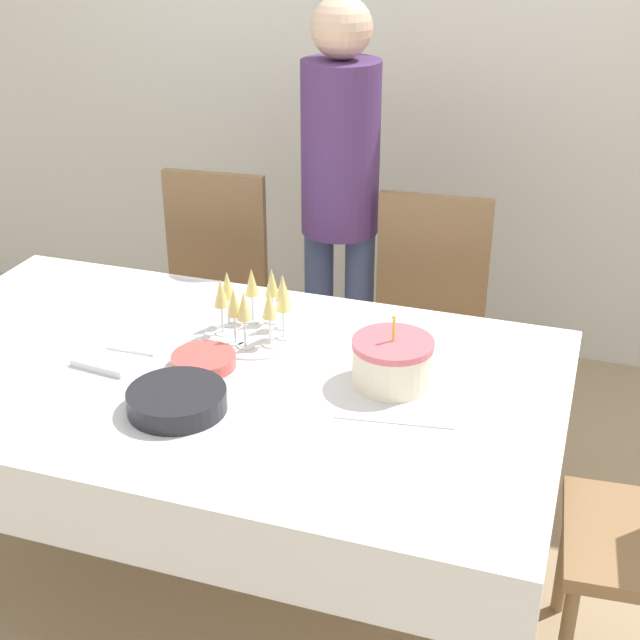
# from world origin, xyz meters

# --- Properties ---
(ground_plane) EXTENTS (12.00, 12.00, 0.00)m
(ground_plane) POSITION_xyz_m (0.00, 0.00, 0.00)
(ground_plane) COLOR tan
(wall_back) EXTENTS (8.00, 0.05, 2.70)m
(wall_back) POSITION_xyz_m (0.00, 1.80, 1.35)
(wall_back) COLOR silver
(wall_back) RESTS_ON ground_plane
(dining_table) EXTENTS (1.91, 1.12, 0.72)m
(dining_table) POSITION_xyz_m (0.00, 0.00, 0.62)
(dining_table) COLOR white
(dining_table) RESTS_ON ground_plane
(dining_chair_far_left) EXTENTS (0.45, 0.45, 0.95)m
(dining_chair_far_left) POSITION_xyz_m (-0.43, 0.88, 0.52)
(dining_chair_far_left) COLOR olive
(dining_chair_far_left) RESTS_ON ground_plane
(dining_chair_far_right) EXTENTS (0.45, 0.45, 0.95)m
(dining_chair_far_right) POSITION_xyz_m (0.42, 0.88, 0.52)
(dining_chair_far_right) COLOR olive
(dining_chair_far_right) RESTS_ON ground_plane
(birthday_cake) EXTENTS (0.22, 0.22, 0.20)m
(birthday_cake) POSITION_xyz_m (0.49, 0.09, 0.78)
(birthday_cake) COLOR beige
(birthday_cake) RESTS_ON dining_table
(champagne_tray) EXTENTS (0.30, 0.30, 0.18)m
(champagne_tray) POSITION_xyz_m (0.04, 0.23, 0.82)
(champagne_tray) COLOR silver
(champagne_tray) RESTS_ON dining_table
(plate_stack_main) EXTENTS (0.25, 0.25, 0.06)m
(plate_stack_main) POSITION_xyz_m (0.01, -0.22, 0.75)
(plate_stack_main) COLOR black
(plate_stack_main) RESTS_ON dining_table
(plate_stack_dessert) EXTENTS (0.18, 0.18, 0.03)m
(plate_stack_dessert) POSITION_xyz_m (-0.03, 0.01, 0.74)
(plate_stack_dessert) COLOR #CC4C47
(plate_stack_dessert) RESTS_ON dining_table
(cake_knife) EXTENTS (0.30, 0.06, 0.00)m
(cake_knife) POSITION_xyz_m (0.54, -0.10, 0.72)
(cake_knife) COLOR silver
(cake_knife) RESTS_ON dining_table
(fork_pile) EXTENTS (0.18, 0.08, 0.02)m
(fork_pile) POSITION_xyz_m (-0.29, -0.09, 0.73)
(fork_pile) COLOR silver
(fork_pile) RESTS_ON dining_table
(napkin_pile) EXTENTS (0.15, 0.15, 0.01)m
(napkin_pile) POSITION_xyz_m (-0.26, 0.09, 0.73)
(napkin_pile) COLOR white
(napkin_pile) RESTS_ON dining_table
(person_standing) EXTENTS (0.28, 0.28, 1.59)m
(person_standing) POSITION_xyz_m (0.05, 1.01, 0.96)
(person_standing) COLOR #3F4C72
(person_standing) RESTS_ON ground_plane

